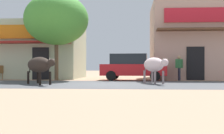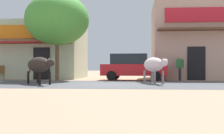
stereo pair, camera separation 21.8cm
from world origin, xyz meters
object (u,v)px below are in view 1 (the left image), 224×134
cow_far_dark (154,65)px  pedestrian_by_shop (179,66)px  parked_hatchback_car (132,67)px  cow_near_brown (39,65)px  roadside_tree (56,19)px

cow_far_dark → pedestrian_by_shop: 3.63m
parked_hatchback_car → cow_far_dark: size_ratio=1.59×
cow_far_dark → pedestrian_by_shop: bearing=61.2°
parked_hatchback_car → cow_near_brown: (-4.47, -4.49, 0.10)m
cow_near_brown → cow_far_dark: size_ratio=0.91×
roadside_tree → pedestrian_by_shop: roadside_tree is taller
cow_far_dark → pedestrian_by_shop: (1.75, 3.18, -0.07)m
pedestrian_by_shop → roadside_tree: bearing=-178.0°
roadside_tree → parked_hatchback_car: bearing=5.2°
roadside_tree → cow_far_dark: 7.09m
cow_near_brown → pedestrian_by_shop: pedestrian_by_shop is taller
parked_hatchback_car → cow_near_brown: size_ratio=1.75×
parked_hatchback_car → cow_far_dark: bearing=-71.5°
roadside_tree → cow_far_dark: roadside_tree is taller
cow_far_dark → cow_near_brown: bearing=-168.4°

